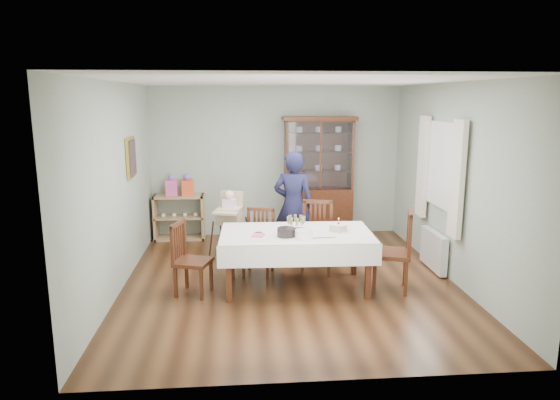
{
  "coord_description": "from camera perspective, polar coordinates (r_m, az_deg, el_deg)",
  "views": [
    {
      "loc": [
        -0.67,
        -6.51,
        2.49
      ],
      "look_at": [
        -0.11,
        0.2,
        1.11
      ],
      "focal_mm": 32.0,
      "sensor_mm": 36.0,
      "label": 1
    }
  ],
  "objects": [
    {
      "name": "curtain_right",
      "position": [
        8.02,
        16.01,
        3.68
      ],
      "size": [
        0.07,
        0.3,
        1.55
      ],
      "primitive_type": "cube",
      "color": "silver",
      "rests_on": "room_shell"
    },
    {
      "name": "chair_far_left",
      "position": [
        7.2,
        -2.48,
        -6.33
      ],
      "size": [
        0.51,
        0.51,
        0.94
      ],
      "rotation": [
        0.0,
        0.0,
        -0.26
      ],
      "color": "#4C2513",
      "rests_on": "floor"
    },
    {
      "name": "floor",
      "position": [
        7.0,
        1.08,
        -9.25
      ],
      "size": [
        5.0,
        5.0,
        0.0
      ],
      "primitive_type": "plane",
      "color": "#593319",
      "rests_on": "ground"
    },
    {
      "name": "radiator",
      "position": [
        7.69,
        17.15,
        -5.49
      ],
      "size": [
        0.1,
        0.8,
        0.55
      ],
      "primitive_type": "cube",
      "color": "white",
      "rests_on": "floor"
    },
    {
      "name": "room_shell",
      "position": [
        7.12,
        0.7,
        5.24
      ],
      "size": [
        5.0,
        5.0,
        5.0
      ],
      "color": "#9EAA99",
      "rests_on": "floor"
    },
    {
      "name": "dining_table",
      "position": [
        6.67,
        1.84,
        -6.82
      ],
      "size": [
        2.04,
        1.21,
        0.76
      ],
      "rotation": [
        0.0,
        0.0,
        -0.03
      ],
      "color": "#4C2513",
      "rests_on": "floor"
    },
    {
      "name": "chair_far_right",
      "position": [
        7.3,
        4.19,
        -5.86
      ],
      "size": [
        0.54,
        0.54,
        1.02
      ],
      "rotation": [
        0.0,
        0.0,
        -0.21
      ],
      "color": "#4C2513",
      "rests_on": "floor"
    },
    {
      "name": "champagne_tray",
      "position": [
        6.6,
        1.85,
        -3.05
      ],
      "size": [
        0.33,
        0.33,
        0.2
      ],
      "color": "silver",
      "rests_on": "dining_table"
    },
    {
      "name": "china_cabinet",
      "position": [
        8.99,
        4.41,
        2.8
      ],
      "size": [
        1.3,
        0.48,
        2.18
      ],
      "color": "#4C2513",
      "rests_on": "floor"
    },
    {
      "name": "sideboard",
      "position": [
        9.1,
        -11.43,
        -1.93
      ],
      "size": [
        0.9,
        0.38,
        0.8
      ],
      "color": "tan",
      "rests_on": "floor"
    },
    {
      "name": "chair_end_right",
      "position": [
        6.78,
        12.68,
        -7.4
      ],
      "size": [
        0.6,
        0.6,
        1.08
      ],
      "rotation": [
        0.0,
        0.0,
        -1.86
      ],
      "color": "#4C2513",
      "rests_on": "floor"
    },
    {
      "name": "gift_bag_orange",
      "position": [
        8.95,
        -10.55,
        1.63
      ],
      "size": [
        0.23,
        0.18,
        0.39
      ],
      "color": "#DD4C22",
      "rests_on": "sideboard"
    },
    {
      "name": "picture_frame",
      "position": [
        7.52,
        -16.66,
        4.68
      ],
      "size": [
        0.04,
        0.48,
        0.58
      ],
      "primitive_type": "cube",
      "color": "gold",
      "rests_on": "room_shell"
    },
    {
      "name": "chair_end_left",
      "position": [
        6.58,
        -10.01,
        -8.22
      ],
      "size": [
        0.53,
        0.53,
        0.94
      ],
      "rotation": [
        0.0,
        0.0,
        1.26
      ],
      "color": "#4C2513",
      "rests_on": "floor"
    },
    {
      "name": "woman",
      "position": [
        7.7,
        1.56,
        -0.69
      ],
      "size": [
        0.72,
        0.58,
        1.71
      ],
      "primitive_type": "imported",
      "rotation": [
        0.0,
        0.0,
        2.84
      ],
      "color": "#161632",
      "rests_on": "floor"
    },
    {
      "name": "high_chair",
      "position": [
        7.86,
        -5.72,
        -3.7
      ],
      "size": [
        0.61,
        0.61,
        1.1
      ],
      "rotation": [
        0.0,
        0.0,
        -0.3
      ],
      "color": "black",
      "rests_on": "floor"
    },
    {
      "name": "napkin_stack",
      "position": [
        6.39,
        -2.52,
        -4.06
      ],
      "size": [
        0.17,
        0.17,
        0.02
      ],
      "primitive_type": "cube",
      "rotation": [
        0.0,
        0.0,
        -0.23
      ],
      "color": "#E05299",
      "rests_on": "dining_table"
    },
    {
      "name": "birthday_cake",
      "position": [
        6.64,
        6.69,
        -3.17
      ],
      "size": [
        0.27,
        0.27,
        0.18
      ],
      "color": "white",
      "rests_on": "dining_table"
    },
    {
      "name": "cutlery",
      "position": [
        6.49,
        -2.62,
        -3.83
      ],
      "size": [
        0.16,
        0.19,
        0.01
      ],
      "primitive_type": null,
      "rotation": [
        0.0,
        0.0,
        0.36
      ],
      "color": "silver",
      "rests_on": "dining_table"
    },
    {
      "name": "curtain_left",
      "position": [
        6.89,
        19.61,
        2.22
      ],
      "size": [
        0.07,
        0.3,
        1.55
      ],
      "primitive_type": "cube",
      "color": "silver",
      "rests_on": "room_shell"
    },
    {
      "name": "gift_bag_pink",
      "position": [
        8.98,
        -12.27,
        1.55
      ],
      "size": [
        0.21,
        0.13,
        0.38
      ],
      "color": "#E05299",
      "rests_on": "sideboard"
    },
    {
      "name": "cake_knife",
      "position": [
        6.31,
        5.1,
        -4.32
      ],
      "size": [
        0.3,
        0.04,
        0.01
      ],
      "primitive_type": "cube",
      "rotation": [
        0.0,
        0.0,
        0.06
      ],
      "color": "silver",
      "rests_on": "dining_table"
    },
    {
      "name": "window",
      "position": [
        7.46,
        18.15,
        3.76
      ],
      "size": [
        0.04,
        1.02,
        1.22
      ],
      "primitive_type": "cube",
      "color": "white",
      "rests_on": "room_shell"
    },
    {
      "name": "plate_stack_white",
      "position": [
        6.31,
        2.75,
        -3.9
      ],
      "size": [
        0.24,
        0.24,
        0.1
      ],
      "primitive_type": "cylinder",
      "rotation": [
        0.0,
        0.0,
        -0.08
      ],
      "color": "white",
      "rests_on": "dining_table"
    },
    {
      "name": "plate_stack_dark",
      "position": [
        6.36,
        0.69,
        -3.69
      ],
      "size": [
        0.28,
        0.28,
        0.11
      ],
      "primitive_type": "cylinder",
      "rotation": [
        0.0,
        0.0,
        0.23
      ],
      "color": "black",
      "rests_on": "dining_table"
    }
  ]
}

